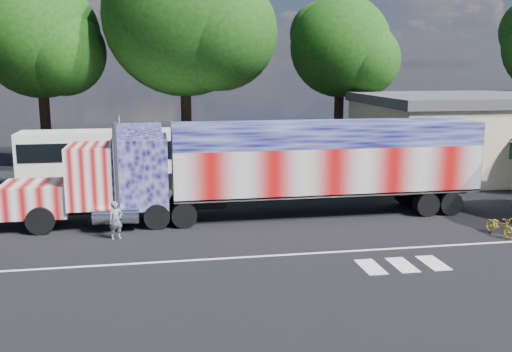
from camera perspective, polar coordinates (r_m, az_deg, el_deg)
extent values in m
plane|color=black|center=(24.63, 1.21, -5.67)|extent=(100.00, 100.00, 0.00)
cube|color=silver|center=(21.83, 2.74, -7.89)|extent=(30.00, 0.15, 0.01)
cube|color=silver|center=(20.99, 11.41, -8.89)|extent=(0.70, 1.60, 0.01)
cube|color=silver|center=(21.44, 14.43, -8.60)|extent=(0.70, 1.60, 0.01)
cube|color=silver|center=(21.95, 17.32, -8.29)|extent=(0.70, 1.60, 0.01)
cube|color=black|center=(26.59, -13.64, -3.03)|extent=(9.74, 1.08, 0.32)
cube|color=#D77D7F|center=(26.93, -21.07, -2.11)|extent=(2.82, 2.38, 1.41)
cube|color=silver|center=(27.25, -24.09, -2.18)|extent=(0.13, 2.06, 1.26)
cube|color=#D77D7F|center=(26.36, -16.14, 0.10)|extent=(1.95, 2.71, 2.71)
cube|color=black|center=(26.40, -18.18, 1.07)|extent=(0.06, 2.27, 0.97)
cube|color=#4B4B89|center=(26.19, -11.44, 0.49)|extent=(2.38, 2.71, 3.14)
cube|color=#4B4B89|center=(25.93, -11.59, 4.37)|extent=(1.95, 2.60, 0.54)
cylinder|color=silver|center=(27.64, -13.39, 0.96)|extent=(0.22, 0.22, 4.76)
cylinder|color=silver|center=(24.84, -13.76, -0.18)|extent=(0.22, 0.22, 4.76)
cylinder|color=silver|center=(27.96, -13.46, -2.44)|extent=(1.95, 0.71, 0.71)
cylinder|color=silver|center=(25.24, -13.83, -3.92)|extent=(1.95, 0.71, 0.71)
cylinder|color=black|center=(25.89, -20.75, -4.20)|extent=(1.19, 0.38, 1.19)
cylinder|color=black|center=(28.16, -19.87, -2.94)|extent=(1.19, 0.38, 1.19)
cylinder|color=black|center=(25.47, -9.88, -3.95)|extent=(1.13, 0.60, 1.13)
cylinder|color=black|center=(27.67, -9.90, -2.74)|extent=(1.13, 0.60, 1.13)
cylinder|color=black|center=(25.49, -7.20, -3.86)|extent=(1.13, 0.60, 1.13)
cylinder|color=black|center=(27.69, -7.43, -2.66)|extent=(1.13, 0.60, 1.13)
cube|color=black|center=(27.61, 6.95, -1.70)|extent=(14.08, 1.19, 0.32)
cube|color=#CF7070|center=(27.36, 7.01, 0.85)|extent=(14.51, 2.82, 2.17)
cube|color=#444890|center=(27.12, 7.09, 4.23)|extent=(14.51, 2.82, 1.08)
cube|color=silver|center=(27.57, 6.95, -1.37)|extent=(14.51, 2.82, 0.13)
cube|color=silver|center=(30.19, 20.38, 2.23)|extent=(0.04, 2.71, 3.14)
cylinder|color=black|center=(28.39, 16.64, -2.70)|extent=(1.13, 0.60, 1.13)
cylinder|color=black|center=(30.38, 14.74, -1.70)|extent=(1.13, 0.60, 1.13)
cylinder|color=black|center=(28.94, 18.75, -2.57)|extent=(1.13, 0.60, 1.13)
cylinder|color=black|center=(30.89, 16.75, -1.60)|extent=(1.13, 0.60, 1.13)
cube|color=white|center=(34.35, -13.29, 1.69)|extent=(11.43, 2.48, 3.34)
cube|color=black|center=(34.26, -13.34, 2.72)|extent=(11.05, 2.53, 1.05)
cube|color=black|center=(34.57, -13.20, -0.33)|extent=(11.43, 2.48, 0.24)
cube|color=black|center=(35.15, -22.64, 1.58)|extent=(0.06, 2.19, 1.33)
cylinder|color=black|center=(33.94, -20.55, -0.88)|extent=(0.95, 0.29, 0.95)
cylinder|color=black|center=(36.23, -19.88, -0.11)|extent=(0.95, 0.29, 0.95)
cylinder|color=black|center=(33.34, -8.41, -0.49)|extent=(0.95, 0.29, 0.95)
cylinder|color=black|center=(35.68, -8.52, 0.27)|extent=(0.95, 0.29, 0.95)
cylinder|color=black|center=(33.37, -6.94, -0.44)|extent=(0.95, 0.29, 0.95)
cylinder|color=black|center=(35.70, -7.14, 0.31)|extent=(0.95, 0.29, 0.95)
cube|color=#1E5926|center=(33.81, 19.56, 2.46)|extent=(1.60, 0.08, 1.20)
imported|color=slate|center=(24.25, -13.85, -4.32)|extent=(0.68, 0.56, 1.59)
imported|color=gold|center=(26.22, 23.19, -4.58)|extent=(0.80, 1.69, 0.85)
cylinder|color=black|center=(41.59, -20.34, 5.50)|extent=(0.70, 0.70, 7.08)
sphere|color=#1B4811|center=(41.47, -20.84, 12.81)|extent=(8.00, 8.00, 8.00)
sphere|color=#1B4811|center=(40.00, -18.76, 11.58)|extent=(5.60, 5.60, 5.60)
sphere|color=#1B4811|center=(42.93, -22.25, 13.99)|extent=(5.20, 5.20, 5.20)
cylinder|color=black|center=(43.52, 8.26, 6.05)|extent=(0.70, 0.70, 6.71)
sphere|color=#1B4811|center=(43.37, 8.45, 12.69)|extent=(7.40, 7.40, 7.40)
sphere|color=#1B4811|center=(42.80, 10.81, 11.35)|extent=(5.18, 5.18, 5.18)
sphere|color=#1B4811|center=(44.14, 6.61, 13.95)|extent=(4.81, 4.81, 4.81)
cylinder|color=black|center=(38.58, -7.00, 6.56)|extent=(0.70, 0.70, 8.21)
sphere|color=#1B4811|center=(38.60, -7.22, 15.71)|extent=(10.53, 10.53, 10.53)
sphere|color=#1B4811|center=(37.12, -3.70, 14.15)|extent=(7.37, 7.37, 7.37)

